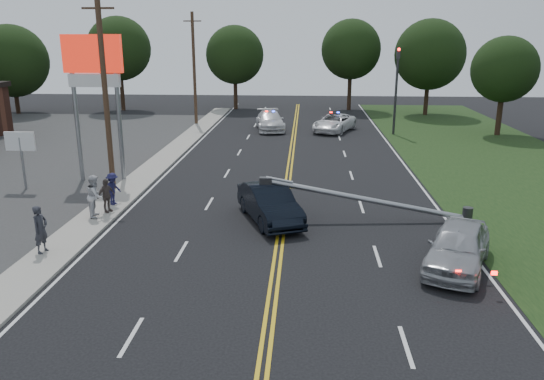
# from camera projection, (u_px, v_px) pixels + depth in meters

# --- Properties ---
(ground) EXTENTS (120.00, 120.00, 0.00)m
(ground) POSITION_uv_depth(u_px,v_px,m) (271.00, 305.00, 16.13)
(ground) COLOR black
(ground) RESTS_ON ground
(sidewalk) EXTENTS (1.80, 70.00, 0.12)m
(sidewalk) POSITION_uv_depth(u_px,v_px,m) (115.00, 201.00, 26.21)
(sidewalk) COLOR gray
(sidewalk) RESTS_ON ground
(centerline_yellow) EXTENTS (0.36, 80.00, 0.00)m
(centerline_yellow) POSITION_uv_depth(u_px,v_px,m) (285.00, 205.00, 25.71)
(centerline_yellow) COLOR gold
(centerline_yellow) RESTS_ON ground
(pylon_sign) EXTENTS (3.20, 0.35, 8.00)m
(pylon_sign) POSITION_uv_depth(u_px,v_px,m) (94.00, 73.00, 28.52)
(pylon_sign) COLOR gray
(pylon_sign) RESTS_ON ground
(small_sign) EXTENTS (1.60, 0.14, 3.10)m
(small_sign) POSITION_uv_depth(u_px,v_px,m) (21.00, 146.00, 27.84)
(small_sign) COLOR gray
(small_sign) RESTS_ON ground
(traffic_signal) EXTENTS (0.28, 0.41, 7.05)m
(traffic_signal) POSITION_uv_depth(u_px,v_px,m) (396.00, 83.00, 43.20)
(traffic_signal) COLOR #2D2D30
(traffic_signal) RESTS_ON ground
(fallen_streetlight) EXTENTS (9.36, 0.44, 1.91)m
(fallen_streetlight) POSITION_uv_depth(u_px,v_px,m) (378.00, 201.00, 23.29)
(fallen_streetlight) COLOR #2D2D30
(fallen_streetlight) RESTS_ON ground
(utility_pole_mid) EXTENTS (1.60, 0.28, 10.00)m
(utility_pole_mid) POSITION_uv_depth(u_px,v_px,m) (105.00, 94.00, 26.78)
(utility_pole_mid) COLOR #382619
(utility_pole_mid) RESTS_ON ground
(utility_pole_far) EXTENTS (1.60, 0.28, 10.00)m
(utility_pole_far) POSITION_uv_depth(u_px,v_px,m) (194.00, 69.00, 47.86)
(utility_pole_far) COLOR #382619
(utility_pole_far) RESTS_ON ground
(tree_4) EXTENTS (7.42, 7.42, 9.16)m
(tree_4) POSITION_uv_depth(u_px,v_px,m) (12.00, 61.00, 54.93)
(tree_4) COLOR black
(tree_4) RESTS_ON ground
(tree_5) EXTENTS (6.80, 6.80, 10.04)m
(tree_5) POSITION_uv_depth(u_px,v_px,m) (119.00, 49.00, 57.08)
(tree_5) COLOR black
(tree_5) RESTS_ON ground
(tree_6) EXTENTS (6.36, 6.36, 9.13)m
(tree_6) POSITION_uv_depth(u_px,v_px,m) (235.00, 55.00, 58.33)
(tree_6) COLOR black
(tree_6) RESTS_ON ground
(tree_7) EXTENTS (6.44, 6.44, 9.77)m
(tree_7) POSITION_uv_depth(u_px,v_px,m) (351.00, 49.00, 57.50)
(tree_7) COLOR black
(tree_7) RESTS_ON ground
(tree_8) EXTENTS (7.12, 7.12, 9.68)m
(tree_8) POSITION_uv_depth(u_px,v_px,m) (430.00, 55.00, 53.89)
(tree_8) COLOR black
(tree_8) RESTS_ON ground
(tree_9) EXTENTS (5.27, 5.27, 7.98)m
(tree_9) POSITION_uv_depth(u_px,v_px,m) (505.00, 69.00, 42.68)
(tree_9) COLOR black
(tree_9) RESTS_ON ground
(crashed_sedan) EXTENTS (3.41, 5.16, 1.61)m
(crashed_sedan) POSITION_uv_depth(u_px,v_px,m) (270.00, 204.00, 23.31)
(crashed_sedan) COLOR black
(crashed_sedan) RESTS_ON ground
(waiting_sedan) EXTENTS (3.57, 5.07, 1.60)m
(waiting_sedan) POSITION_uv_depth(u_px,v_px,m) (458.00, 246.00, 18.56)
(waiting_sedan) COLOR #A2A4AA
(waiting_sedan) RESTS_ON ground
(emergency_a) EXTENTS (4.36, 5.93, 1.50)m
(emergency_a) POSITION_uv_depth(u_px,v_px,m) (334.00, 123.00, 45.53)
(emergency_a) COLOR silver
(emergency_a) RESTS_ON ground
(emergency_b) EXTENTS (3.08, 5.86, 1.62)m
(emergency_b) POSITION_uv_depth(u_px,v_px,m) (270.00, 121.00, 46.20)
(emergency_b) COLOR silver
(emergency_b) RESTS_ON ground
(bystander_a) EXTENTS (0.56, 0.74, 1.81)m
(bystander_a) POSITION_uv_depth(u_px,v_px,m) (41.00, 229.00, 19.57)
(bystander_a) COLOR #292A31
(bystander_a) RESTS_ON sidewalk
(bystander_b) EXTENTS (0.88, 1.04, 1.90)m
(bystander_b) POSITION_uv_depth(u_px,v_px,m) (95.00, 196.00, 23.53)
(bystander_b) COLOR #BCBBC1
(bystander_b) RESTS_ON sidewalk
(bystander_c) EXTENTS (0.85, 1.13, 1.55)m
(bystander_c) POSITION_uv_depth(u_px,v_px,m) (113.00, 189.00, 25.25)
(bystander_c) COLOR #1C1C46
(bystander_c) RESTS_ON sidewalk
(bystander_d) EXTENTS (0.78, 0.98, 1.56)m
(bystander_d) POSITION_uv_depth(u_px,v_px,m) (106.00, 196.00, 24.17)
(bystander_d) COLOR #594C47
(bystander_d) RESTS_ON sidewalk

